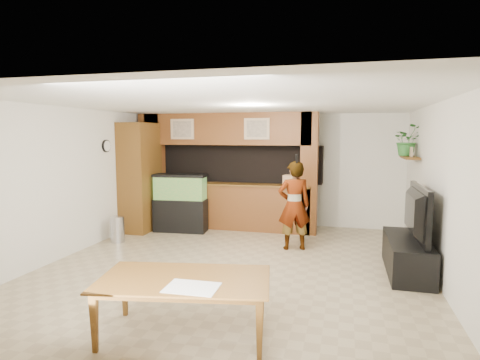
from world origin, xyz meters
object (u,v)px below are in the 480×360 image
(pantry_cabinet, at_px, (140,177))
(dining_table, at_px, (184,308))
(television, at_px, (409,212))
(person, at_px, (294,205))
(aquarium, at_px, (180,204))

(pantry_cabinet, height_order, dining_table, pantry_cabinet)
(television, distance_m, person, 2.04)
(television, relative_size, person, 0.87)
(television, xyz_separation_m, dining_table, (-2.55, -2.73, -0.64))
(pantry_cabinet, height_order, person, pantry_cabinet)
(pantry_cabinet, distance_m, dining_table, 5.14)
(pantry_cabinet, bearing_deg, person, -10.60)
(dining_table, bearing_deg, aquarium, 103.26)
(aquarium, bearing_deg, dining_table, -70.94)
(aquarium, height_order, person, person)
(dining_table, bearing_deg, television, 36.55)
(dining_table, bearing_deg, person, 68.63)
(television, bearing_deg, dining_table, 136.25)
(pantry_cabinet, height_order, television, pantry_cabinet)
(person, bearing_deg, pantry_cabinet, -29.14)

